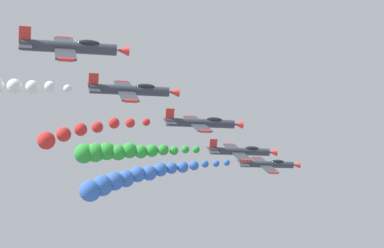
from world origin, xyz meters
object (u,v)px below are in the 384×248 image
(airplane_right_outer, at_px, (71,47))
(airplane_left_outer, at_px, (131,90))
(airplane_right_inner, at_px, (202,123))
(airplane_lead, at_px, (268,164))
(airplane_left_inner, at_px, (241,151))

(airplane_right_outer, bearing_deg, airplane_left_outer, 147.70)
(airplane_left_outer, bearing_deg, airplane_right_inner, 133.09)
(airplane_lead, bearing_deg, airplane_left_inner, -36.31)
(airplane_left_inner, relative_size, airplane_left_outer, 1.00)
(airplane_left_inner, height_order, airplane_right_outer, airplane_right_outer)
(airplane_right_inner, height_order, airplane_right_outer, airplane_right_outer)
(airplane_lead, height_order, airplane_left_inner, airplane_left_inner)
(airplane_lead, relative_size, airplane_left_outer, 1.00)
(airplane_left_inner, distance_m, airplane_right_outer, 42.50)
(airplane_right_inner, relative_size, airplane_left_outer, 1.00)
(airplane_lead, bearing_deg, airplane_left_outer, -40.53)
(airplane_right_inner, distance_m, airplane_left_outer, 14.66)
(airplane_lead, distance_m, airplane_right_inner, 27.46)
(airplane_right_inner, bearing_deg, airplane_lead, 142.87)
(airplane_left_inner, xyz_separation_m, airplane_right_outer, (32.69, -26.63, 5.33))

